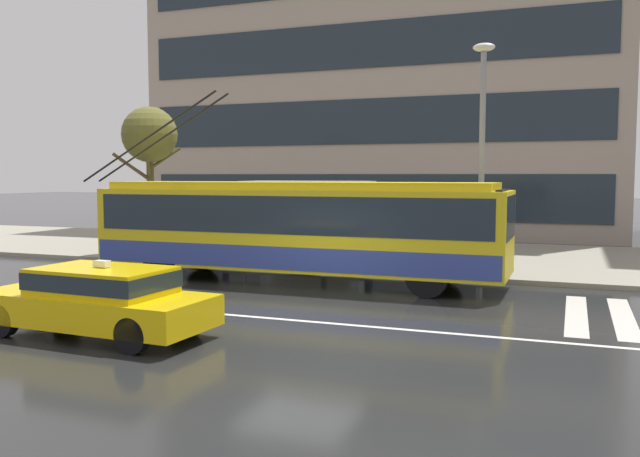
% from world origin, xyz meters
% --- Properties ---
extents(ground_plane, '(160.00, 160.00, 0.00)m').
position_xyz_m(ground_plane, '(0.00, 0.00, 0.00)').
color(ground_plane, '#242525').
extents(sidewalk_slab, '(80.00, 10.00, 0.14)m').
position_xyz_m(sidewalk_slab, '(0.00, 9.93, 0.07)').
color(sidewalk_slab, gray).
rests_on(sidewalk_slab, ground_plane).
extents(crosswalk_stripe_edge_near, '(0.44, 4.40, 0.01)m').
position_xyz_m(crosswalk_stripe_edge_near, '(5.73, 1.47, 0.00)').
color(crosswalk_stripe_edge_near, beige).
rests_on(crosswalk_stripe_edge_near, ground_plane).
extents(crosswalk_stripe_inner_a, '(0.44, 4.40, 0.01)m').
position_xyz_m(crosswalk_stripe_inner_a, '(6.63, 1.47, 0.00)').
color(crosswalk_stripe_inner_a, beige).
rests_on(crosswalk_stripe_inner_a, ground_plane).
extents(lane_centre_line, '(72.00, 0.14, 0.01)m').
position_xyz_m(lane_centre_line, '(0.00, -1.20, 0.00)').
color(lane_centre_line, silver).
rests_on(lane_centre_line, ground_plane).
extents(trolleybus, '(12.56, 2.55, 5.29)m').
position_xyz_m(trolleybus, '(-1.46, 3.33, 1.52)').
color(trolleybus, yellow).
rests_on(trolleybus, ground_plane).
extents(taxi_oncoming_near, '(4.50, 1.94, 1.39)m').
position_xyz_m(taxi_oncoming_near, '(-2.46, -3.66, 0.70)').
color(taxi_oncoming_near, yellow).
rests_on(taxi_oncoming_near, ground_plane).
extents(bus_shelter, '(4.17, 1.60, 2.61)m').
position_xyz_m(bus_shelter, '(-2.44, 6.73, 2.07)').
color(bus_shelter, gray).
rests_on(bus_shelter, sidewalk_slab).
extents(pedestrian_at_shelter, '(1.42, 1.42, 1.90)m').
position_xyz_m(pedestrian_at_shelter, '(0.01, 5.59, 1.68)').
color(pedestrian_at_shelter, '#28374C').
rests_on(pedestrian_at_shelter, sidewalk_slab).
extents(pedestrian_approaching_curb, '(1.38, 1.38, 1.94)m').
position_xyz_m(pedestrian_approaching_curb, '(-4.95, 5.51, 1.70)').
color(pedestrian_approaching_curb, navy).
rests_on(pedestrian_approaching_curb, sidewalk_slab).
extents(pedestrian_walking_past, '(1.55, 1.55, 1.94)m').
position_xyz_m(pedestrian_walking_past, '(-1.46, 5.54, 1.74)').
color(pedestrian_walking_past, '#45514B').
rests_on(pedestrian_walking_past, sidewalk_slab).
extents(street_lamp, '(0.60, 0.32, 6.39)m').
position_xyz_m(street_lamp, '(3.20, 5.44, 3.94)').
color(street_lamp, gray).
rests_on(street_lamp, sidewalk_slab).
extents(street_tree_bare, '(2.17, 1.97, 5.21)m').
position_xyz_m(street_tree_bare, '(-8.49, 6.58, 4.29)').
color(street_tree_bare, brown).
rests_on(street_tree_bare, sidewalk_slab).
extents(office_tower_corner_left, '(23.74, 11.70, 18.02)m').
position_xyz_m(office_tower_corner_left, '(-3.81, 22.27, 9.02)').
color(office_tower_corner_left, '#A49486').
rests_on(office_tower_corner_left, ground_plane).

